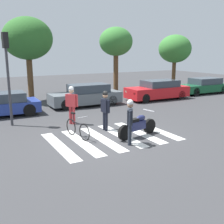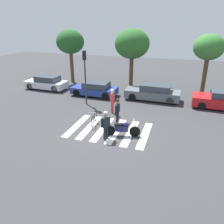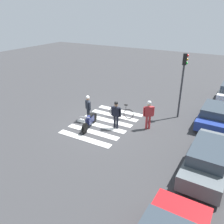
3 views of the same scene
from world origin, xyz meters
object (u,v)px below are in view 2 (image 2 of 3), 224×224
at_px(officer_by_motorcycle, 106,123).
at_px(car_grey_coupe, 153,93).
at_px(officer_on_foot, 117,110).
at_px(car_blue_hatchback, 95,89).
at_px(leaning_bicycle, 94,118).
at_px(traffic_light_pole, 85,69).
at_px(police_motorcycle, 122,129).
at_px(pedestrian_bystander, 112,99).
at_px(car_white_van, 47,83).

bearing_deg(officer_by_motorcycle, car_grey_coupe, 78.06).
bearing_deg(officer_on_foot, car_blue_hatchback, 125.08).
height_order(leaning_bicycle, traffic_light_pole, traffic_light_pole).
xyz_separation_m(officer_on_foot, car_grey_coupe, (1.56, 5.60, -0.36)).
height_order(police_motorcycle, officer_by_motorcycle, officer_by_motorcycle).
distance_m(officer_by_motorcycle, pedestrian_bystander, 3.95).
bearing_deg(police_motorcycle, car_grey_coupe, 83.32).
bearing_deg(traffic_light_pole, pedestrian_bystander, -24.28).
bearing_deg(car_white_van, leaning_bicycle, -38.98).
bearing_deg(officer_on_foot, traffic_light_pole, 140.26).
relative_size(officer_by_motorcycle, pedestrian_bystander, 0.94).
height_order(officer_on_foot, pedestrian_bystander, pedestrian_bystander).
bearing_deg(officer_by_motorcycle, car_blue_hatchback, 116.09).
height_order(car_white_van, car_grey_coupe, car_grey_coupe).
bearing_deg(police_motorcycle, leaning_bicycle, 154.22).
bearing_deg(traffic_light_pole, car_grey_coupe, 27.79).
height_order(leaning_bicycle, car_grey_coupe, car_grey_coupe).
height_order(car_white_van, car_blue_hatchback, car_white_van).
xyz_separation_m(car_blue_hatchback, car_grey_coupe, (5.23, 0.36, 0.05)).
xyz_separation_m(pedestrian_bystander, car_grey_coupe, (2.46, 3.85, -0.42)).
relative_size(officer_on_foot, car_white_van, 0.43).
height_order(officer_on_foot, car_white_van, officer_on_foot).
distance_m(leaning_bicycle, officer_by_motorcycle, 2.32).
xyz_separation_m(officer_on_foot, car_blue_hatchback, (-3.68, 5.23, -0.41)).
bearing_deg(officer_by_motorcycle, car_white_van, 138.87).
bearing_deg(car_blue_hatchback, traffic_light_pole, -86.07).
relative_size(leaning_bicycle, officer_by_motorcycle, 0.97).
bearing_deg(traffic_light_pole, car_white_van, 153.24).
xyz_separation_m(leaning_bicycle, pedestrian_bystander, (0.60, 2.14, 0.70)).
distance_m(officer_by_motorcycle, car_grey_coupe, 7.89).
height_order(car_grey_coupe, traffic_light_pole, traffic_light_pole).
bearing_deg(car_grey_coupe, police_motorcycle, -96.68).
relative_size(pedestrian_bystander, car_blue_hatchback, 0.45).
xyz_separation_m(police_motorcycle, traffic_light_pole, (-4.25, 4.39, 2.43)).
xyz_separation_m(officer_on_foot, traffic_light_pole, (-3.52, 2.92, 1.85)).
distance_m(officer_by_motorcycle, traffic_light_pole, 6.39).
xyz_separation_m(officer_on_foot, officer_by_motorcycle, (-0.08, -2.12, -0.04)).
relative_size(police_motorcycle, car_blue_hatchback, 0.51).
xyz_separation_m(leaning_bicycle, car_white_van, (-7.54, 6.10, 0.26)).
bearing_deg(officer_on_foot, police_motorcycle, -63.60).
distance_m(car_white_van, traffic_light_pole, 6.58).
xyz_separation_m(police_motorcycle, car_white_van, (-9.77, 7.18, 0.19)).
bearing_deg(officer_by_motorcycle, officer_on_foot, 87.95).
bearing_deg(traffic_light_pole, leaning_bicycle, -58.69).
xyz_separation_m(leaning_bicycle, car_blue_hatchback, (-2.18, 5.63, 0.24)).
relative_size(pedestrian_bystander, car_white_van, 0.45).
height_order(police_motorcycle, car_blue_hatchback, car_blue_hatchback).
relative_size(officer_on_foot, traffic_light_pole, 0.42).
relative_size(officer_by_motorcycle, car_white_van, 0.42).
bearing_deg(pedestrian_bystander, officer_by_motorcycle, -77.94).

